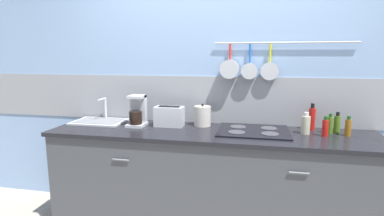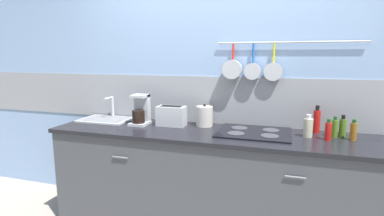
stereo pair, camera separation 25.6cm
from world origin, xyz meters
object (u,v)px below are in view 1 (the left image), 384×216
(coffee_maker, at_px, (137,113))
(kettle, at_px, (202,116))
(bottle_olive_oil, at_px, (312,118))
(bottle_sesame_oil, at_px, (325,128))
(bottle_vinegar, at_px, (337,124))
(bottle_hot_sauce, at_px, (330,125))
(bottle_cooking_wine, at_px, (306,124))
(bottle_dish_soap, at_px, (348,127))
(toaster, at_px, (169,116))

(coffee_maker, relative_size, kettle, 1.36)
(coffee_maker, distance_m, bottle_olive_oil, 1.56)
(bottle_olive_oil, height_order, bottle_sesame_oil, bottle_olive_oil)
(kettle, height_order, bottle_vinegar, kettle)
(kettle, distance_m, bottle_vinegar, 1.15)
(bottle_olive_oil, distance_m, bottle_hot_sauce, 0.17)
(kettle, distance_m, bottle_olive_oil, 0.96)
(bottle_cooking_wine, height_order, bottle_hot_sauce, bottle_cooking_wine)
(kettle, bearing_deg, bottle_dish_soap, -5.49)
(bottle_cooking_wine, height_order, bottle_olive_oil, bottle_olive_oil)
(coffee_maker, relative_size, bottle_sesame_oil, 1.71)
(bottle_hot_sauce, distance_m, bottle_vinegar, 0.07)
(toaster, relative_size, kettle, 1.34)
(kettle, height_order, bottle_hot_sauce, kettle)
(bottle_hot_sauce, bearing_deg, kettle, 176.62)
(coffee_maker, bearing_deg, bottle_cooking_wine, -0.32)
(coffee_maker, height_order, bottle_vinegar, coffee_maker)
(bottle_cooking_wine, height_order, bottle_dish_soap, bottle_cooking_wine)
(toaster, xyz_separation_m, kettle, (0.30, 0.08, 0.00))
(coffee_maker, distance_m, bottle_sesame_oil, 1.62)
(coffee_maker, xyz_separation_m, bottle_dish_soap, (1.80, -0.01, -0.05))
(coffee_maker, xyz_separation_m, bottle_hot_sauce, (1.68, 0.05, -0.04))
(bottle_sesame_oil, bearing_deg, bottle_olive_oil, 106.57)
(bottle_cooking_wine, relative_size, bottle_hot_sauce, 1.07)
(bottle_sesame_oil, relative_size, bottle_dish_soap, 1.01)
(bottle_sesame_oil, bearing_deg, bottle_cooking_wine, 159.93)
(toaster, bearing_deg, bottle_olive_oil, 5.69)
(coffee_maker, relative_size, bottle_dish_soap, 1.72)
(bottle_cooking_wine, xyz_separation_m, bottle_vinegar, (0.26, 0.08, -0.00))
(kettle, relative_size, bottle_olive_oil, 0.89)
(bottle_vinegar, relative_size, bottle_dish_soap, 1.08)
(toaster, xyz_separation_m, bottle_sesame_oil, (1.32, -0.09, -0.02))
(bottle_sesame_oil, height_order, bottle_dish_soap, bottle_sesame_oil)
(coffee_maker, bearing_deg, bottle_hot_sauce, 1.57)
(bottle_cooking_wine, xyz_separation_m, bottle_olive_oil, (0.08, 0.17, 0.02))
(kettle, xyz_separation_m, bottle_vinegar, (1.15, -0.03, -0.01))
(coffee_maker, relative_size, bottle_olive_oil, 1.22)
(bottle_cooking_wine, xyz_separation_m, bottle_dish_soap, (0.32, 0.00, -0.01))
(kettle, xyz_separation_m, bottle_cooking_wine, (0.89, -0.12, -0.01))
(bottle_vinegar, bearing_deg, bottle_dish_soap, -52.66)
(bottle_dish_soap, bearing_deg, toaster, 178.52)
(bottle_vinegar, bearing_deg, toaster, -178.28)
(bottle_vinegar, xyz_separation_m, bottle_dish_soap, (0.06, -0.08, -0.01))
(coffee_maker, relative_size, toaster, 1.02)
(bottle_olive_oil, bearing_deg, coffee_maker, -174.20)
(bottle_dish_soap, bearing_deg, bottle_hot_sauce, 157.15)
(bottle_olive_oil, bearing_deg, bottle_dish_soap, -33.41)
(bottle_hot_sauce, bearing_deg, bottle_cooking_wine, -164.89)
(coffee_maker, xyz_separation_m, kettle, (0.59, 0.11, -0.03))
(bottle_cooking_wine, distance_m, bottle_sesame_oil, 0.15)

